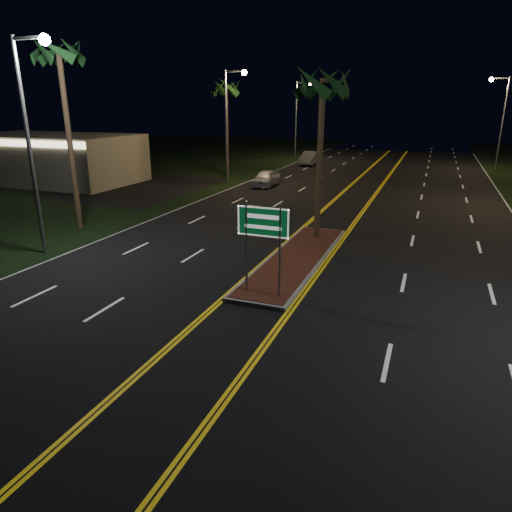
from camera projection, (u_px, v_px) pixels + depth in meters
The scene contains 14 objects.
ground at pixel (230, 332), 13.44m from camera, with size 120.00×120.00×0.00m, color black.
grass_left at pixel (60, 172), 45.82m from camera, with size 40.00×110.00×0.01m, color black.
median_island at pixel (297, 259), 19.61m from camera, with size 2.25×10.25×0.17m.
highway_sign at pixel (263, 231), 15.16m from camera, with size 1.80×0.08×3.20m.
commercial_building at pixel (50, 158), 39.39m from camera, with size 15.00×8.12×4.00m.
streetlight_left_near at pixel (33, 123), 18.82m from camera, with size 1.91×0.44×9.00m.
streetlight_left_mid at pixel (231, 114), 36.53m from camera, with size 1.91×0.44×9.00m.
streetlight_left_far at pixel (299, 111), 54.25m from camera, with size 1.91×0.44×9.00m.
streetlight_right_far at pixel (500, 113), 45.23m from camera, with size 1.91×0.44×9.00m.
palm_median at pixel (323, 84), 20.45m from camera, with size 2.40×2.40×8.30m.
palm_left_near at pixel (59, 55), 22.06m from camera, with size 2.40×2.40×9.80m.
palm_left_far at pixel (226, 89), 40.17m from camera, with size 2.40×2.40×8.80m.
car_near at pixel (266, 177), 37.48m from camera, with size 1.96×4.58×1.53m, color silver.
car_far at pixel (310, 157), 51.02m from camera, with size 2.12×4.96×1.65m, color #A1A1AA.
Camera 1 is at (5.05, -10.96, 6.37)m, focal length 32.00 mm.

